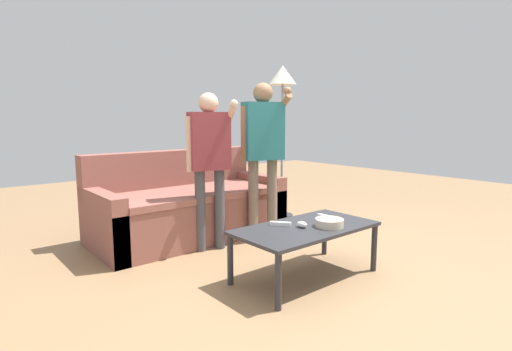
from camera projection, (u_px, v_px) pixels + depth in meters
name	position (u px, v px, depth m)	size (l,w,h in m)	color
ground_plane	(304.00, 274.00, 3.09)	(12.00, 12.00, 0.00)	#93704C
couch	(187.00, 207.00, 4.06)	(1.88, 0.89, 0.86)	brown
coffee_table	(306.00, 232.00, 2.99)	(1.09, 0.57, 0.40)	#2D2D33
snack_bowl	(329.00, 223.00, 2.97)	(0.21, 0.21, 0.06)	beige
game_remote_nunchuk	(302.00, 224.00, 2.95)	(0.06, 0.09, 0.05)	white
floor_lamp	(283.00, 87.00, 4.71)	(0.33, 0.33, 1.81)	#2D2D33
player_right	(263.00, 143.00, 3.86)	(0.44, 0.40, 1.53)	#756656
player_center	(209.00, 153.00, 3.56)	(0.41, 0.37, 1.42)	#47474C
game_remote_wand_near	(325.00, 217.00, 3.21)	(0.04, 0.15, 0.03)	white
game_remote_wand_far	(281.00, 224.00, 2.99)	(0.13, 0.15, 0.03)	white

